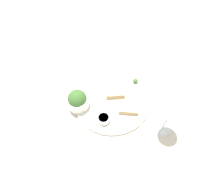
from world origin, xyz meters
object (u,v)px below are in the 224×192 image
at_px(salad_bowl, 78,100).
at_px(cheese_toast_near, 115,92).
at_px(sauce_ramekin, 104,119).
at_px(wine_glass, 169,116).
at_px(cheese_toast_far, 129,108).

bearing_deg(salad_bowl, cheese_toast_near, -145.35).
distance_m(salad_bowl, sauce_ramekin, 0.14).
relative_size(sauce_ramekin, cheese_toast_near, 0.53).
bearing_deg(sauce_ramekin, salad_bowl, -20.37).
height_order(sauce_ramekin, cheese_toast_near, sauce_ramekin).
distance_m(salad_bowl, wine_glass, 0.39).
xyz_separation_m(salad_bowl, cheese_toast_near, (-0.15, -0.10, -0.03)).
xyz_separation_m(cheese_toast_near, wine_glass, (-0.24, 0.12, 0.08)).
height_order(sauce_ramekin, wine_glass, wine_glass).
bearing_deg(sauce_ramekin, cheese_toast_near, -95.93).
xyz_separation_m(salad_bowl, wine_glass, (-0.38, 0.02, 0.06)).
relative_size(cheese_toast_near, wine_glass, 0.62).
height_order(salad_bowl, sauce_ramekin, salad_bowl).
bearing_deg(wine_glass, cheese_toast_far, -16.80).
bearing_deg(cheese_toast_near, wine_glass, 153.73).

